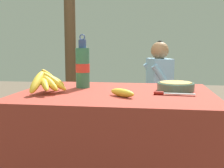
{
  "coord_description": "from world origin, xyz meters",
  "views": [
    {
      "loc": [
        0.22,
        -1.63,
        1.03
      ],
      "look_at": [
        -0.03,
        0.05,
        0.8
      ],
      "focal_mm": 45.0,
      "sensor_mm": 36.0,
      "label": 1
    }
  ],
  "objects_px": {
    "banana_bunch_ripe": "(47,81)",
    "seated_vendor": "(155,86)",
    "serving_bowl": "(176,86)",
    "banana_bunch_green": "(115,100)",
    "support_post_near": "(70,22)",
    "wooden_bench": "(150,113)",
    "knife": "(168,93)",
    "loose_banana_front": "(122,93)",
    "water_bottle": "(83,67)"
  },
  "relations": [
    {
      "from": "banana_bunch_ripe",
      "to": "seated_vendor",
      "type": "height_order",
      "value": "seated_vendor"
    },
    {
      "from": "serving_bowl",
      "to": "banana_bunch_green",
      "type": "height_order",
      "value": "serving_bowl"
    },
    {
      "from": "banana_bunch_green",
      "to": "support_post_near",
      "type": "distance_m",
      "value": 1.07
    },
    {
      "from": "wooden_bench",
      "to": "knife",
      "type": "bearing_deg",
      "value": -85.68
    },
    {
      "from": "serving_bowl",
      "to": "loose_banana_front",
      "type": "xyz_separation_m",
      "value": [
        -0.3,
        -0.26,
        -0.01
      ]
    },
    {
      "from": "loose_banana_front",
      "to": "knife",
      "type": "xyz_separation_m",
      "value": [
        0.25,
        0.08,
        -0.01
      ]
    },
    {
      "from": "banana_bunch_green",
      "to": "serving_bowl",
      "type": "bearing_deg",
      "value": -66.37
    },
    {
      "from": "water_bottle",
      "to": "knife",
      "type": "distance_m",
      "value": 0.59
    },
    {
      "from": "banana_bunch_ripe",
      "to": "support_post_near",
      "type": "bearing_deg",
      "value": 102.24
    },
    {
      "from": "knife",
      "to": "seated_vendor",
      "type": "bearing_deg",
      "value": 95.66
    },
    {
      "from": "seated_vendor",
      "to": "water_bottle",
      "type": "bearing_deg",
      "value": 51.72
    },
    {
      "from": "water_bottle",
      "to": "loose_banana_front",
      "type": "xyz_separation_m",
      "value": [
        0.29,
        -0.3,
        -0.12
      ]
    },
    {
      "from": "support_post_near",
      "to": "water_bottle",
      "type": "bearing_deg",
      "value": -70.37
    },
    {
      "from": "wooden_bench",
      "to": "loose_banana_front",
      "type": "bearing_deg",
      "value": -95.48
    },
    {
      "from": "support_post_near",
      "to": "wooden_bench",
      "type": "bearing_deg",
      "value": -15.62
    },
    {
      "from": "loose_banana_front",
      "to": "support_post_near",
      "type": "xyz_separation_m",
      "value": [
        -0.81,
        1.75,
        0.53
      ]
    },
    {
      "from": "banana_bunch_ripe",
      "to": "water_bottle",
      "type": "distance_m",
      "value": 0.29
    },
    {
      "from": "seated_vendor",
      "to": "support_post_near",
      "type": "bearing_deg",
      "value": -32.89
    },
    {
      "from": "seated_vendor",
      "to": "banana_bunch_green",
      "type": "relative_size",
      "value": 4.21
    },
    {
      "from": "seated_vendor",
      "to": "support_post_near",
      "type": "relative_size",
      "value": 0.42
    },
    {
      "from": "wooden_bench",
      "to": "banana_bunch_green",
      "type": "xyz_separation_m",
      "value": [
        -0.38,
        0.01,
        0.12
      ]
    },
    {
      "from": "loose_banana_front",
      "to": "banana_bunch_ripe",
      "type": "bearing_deg",
      "value": 173.15
    },
    {
      "from": "seated_vendor",
      "to": "banana_bunch_green",
      "type": "bearing_deg",
      "value": -22.2
    },
    {
      "from": "wooden_bench",
      "to": "banana_bunch_ripe",
      "type": "bearing_deg",
      "value": -112.25
    },
    {
      "from": "water_bottle",
      "to": "seated_vendor",
      "type": "xyz_separation_m",
      "value": [
        0.48,
        1.14,
        -0.28
      ]
    },
    {
      "from": "loose_banana_front",
      "to": "wooden_bench",
      "type": "height_order",
      "value": "loose_banana_front"
    },
    {
      "from": "banana_bunch_ripe",
      "to": "wooden_bench",
      "type": "distance_m",
      "value": 1.63
    },
    {
      "from": "serving_bowl",
      "to": "support_post_near",
      "type": "height_order",
      "value": "support_post_near"
    },
    {
      "from": "wooden_bench",
      "to": "support_post_near",
      "type": "distance_m",
      "value": 1.4
    },
    {
      "from": "wooden_bench",
      "to": "serving_bowl",
      "type": "bearing_deg",
      "value": -82.66
    },
    {
      "from": "banana_bunch_ripe",
      "to": "wooden_bench",
      "type": "height_order",
      "value": "banana_bunch_ripe"
    },
    {
      "from": "seated_vendor",
      "to": "support_post_near",
      "type": "distance_m",
      "value": 1.25
    },
    {
      "from": "loose_banana_front",
      "to": "wooden_bench",
      "type": "xyz_separation_m",
      "value": [
        0.14,
        1.48,
        -0.46
      ]
    },
    {
      "from": "banana_bunch_green",
      "to": "support_post_near",
      "type": "bearing_deg",
      "value": 155.48
    },
    {
      "from": "water_bottle",
      "to": "support_post_near",
      "type": "relative_size",
      "value": 0.13
    },
    {
      "from": "support_post_near",
      "to": "seated_vendor",
      "type": "bearing_deg",
      "value": -17.29
    },
    {
      "from": "loose_banana_front",
      "to": "banana_bunch_green",
      "type": "bearing_deg",
      "value": 99.12
    },
    {
      "from": "serving_bowl",
      "to": "seated_vendor",
      "type": "height_order",
      "value": "seated_vendor"
    },
    {
      "from": "knife",
      "to": "banana_bunch_ripe",
      "type": "bearing_deg",
      "value": -174.41
    },
    {
      "from": "wooden_bench",
      "to": "support_post_near",
      "type": "xyz_separation_m",
      "value": [
        -0.95,
        0.27,
        0.99
      ]
    },
    {
      "from": "seated_vendor",
      "to": "banana_bunch_ripe",
      "type": "bearing_deg",
      "value": 50.06
    },
    {
      "from": "serving_bowl",
      "to": "wooden_bench",
      "type": "height_order",
      "value": "serving_bowl"
    },
    {
      "from": "serving_bowl",
      "to": "wooden_bench",
      "type": "distance_m",
      "value": 1.32
    },
    {
      "from": "knife",
      "to": "loose_banana_front",
      "type": "bearing_deg",
      "value": -158.18
    },
    {
      "from": "water_bottle",
      "to": "loose_banana_front",
      "type": "distance_m",
      "value": 0.43
    },
    {
      "from": "loose_banana_front",
      "to": "serving_bowl",
      "type": "bearing_deg",
      "value": 40.45
    },
    {
      "from": "banana_bunch_ripe",
      "to": "support_post_near",
      "type": "xyz_separation_m",
      "value": [
        -0.37,
        1.7,
        0.48
      ]
    },
    {
      "from": "water_bottle",
      "to": "serving_bowl",
      "type": "bearing_deg",
      "value": -3.99
    },
    {
      "from": "banana_bunch_green",
      "to": "banana_bunch_ripe",
      "type": "bearing_deg",
      "value": -98.08
    },
    {
      "from": "banana_bunch_ripe",
      "to": "serving_bowl",
      "type": "relative_size",
      "value": 1.37
    }
  ]
}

